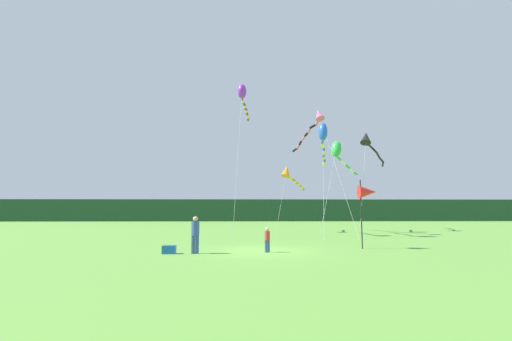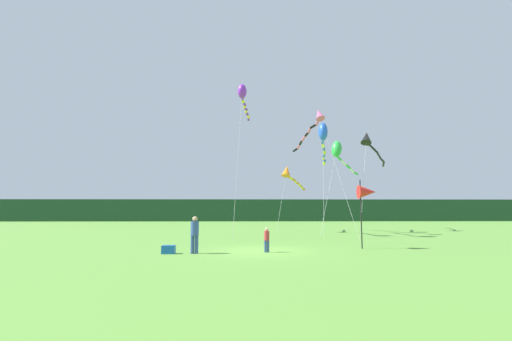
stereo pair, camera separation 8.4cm
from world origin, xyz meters
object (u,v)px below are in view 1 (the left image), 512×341
at_px(banner_flag_pole, 367,193).
at_px(kite_rainbow, 314,123).
at_px(person_child, 267,238).
at_px(kite_purple, 243,95).
at_px(person_adult, 195,233).
at_px(kite_black, 368,141).
at_px(kite_orange, 288,174).
at_px(kite_blue, 323,136).
at_px(cooler_box, 169,250).
at_px(kite_green, 338,152).

bearing_deg(banner_flag_pole, kite_rainbow, 92.80).
distance_m(person_child, kite_purple, 14.63).
xyz_separation_m(person_adult, banner_flag_pole, (8.52, 1.81, 1.91)).
xyz_separation_m(banner_flag_pole, kite_black, (5.51, 15.19, 5.73)).
distance_m(kite_black, kite_purple, 13.79).
height_order(kite_rainbow, kite_black, kite_rainbow).
bearing_deg(kite_orange, banner_flag_pole, -79.54).
distance_m(banner_flag_pole, kite_purple, 13.70).
bearing_deg(kite_rainbow, kite_purple, -161.58).
bearing_deg(kite_blue, kite_rainbow, 92.74).
bearing_deg(cooler_box, banner_flag_pole, 10.71).
bearing_deg(kite_black, kite_green, -149.35).
bearing_deg(cooler_box, person_adult, 0.64).
distance_m(banner_flag_pole, kite_blue, 9.46).
height_order(person_adult, banner_flag_pole, banner_flag_pole).
bearing_deg(kite_orange, kite_black, 13.30).
height_order(person_child, kite_rainbow, kite_rainbow).
height_order(kite_blue, kite_orange, kite_blue).
bearing_deg(kite_black, kite_rainbow, -144.57).
xyz_separation_m(kite_green, kite_orange, (-4.45, 0.20, -1.99)).
height_order(cooler_box, kite_black, kite_black).
height_order(kite_purple, kite_blue, kite_purple).
distance_m(person_adult, banner_flag_pole, 8.91).
xyz_separation_m(person_adult, kite_green, (10.51, 14.93, 6.24)).
bearing_deg(kite_green, kite_rainbow, -138.77).
relative_size(person_adult, kite_green, 0.20).
xyz_separation_m(kite_rainbow, kite_orange, (-1.92, 2.41, -4.08)).
bearing_deg(kite_purple, kite_rainbow, 18.42).
bearing_deg(person_adult, kite_blue, 50.99).
distance_m(kite_black, kite_blue, 9.21).
bearing_deg(kite_purple, person_adult, -100.48).
xyz_separation_m(kite_purple, kite_orange, (4.08, 4.41, -5.78)).
distance_m(person_child, banner_flag_pole, 5.86).
relative_size(cooler_box, kite_rainbow, 0.05).
distance_m(person_adult, cooler_box, 1.37).
bearing_deg(kite_rainbow, person_adult, -122.13).
height_order(kite_green, kite_orange, kite_green).
xyz_separation_m(kite_rainbow, kite_purple, (-6.00, -2.00, 1.69)).
bearing_deg(kite_black, banner_flag_pole, -109.92).
bearing_deg(kite_green, person_child, -116.50).
xyz_separation_m(person_adult, kite_blue, (8.11, 10.01, 6.61)).
height_order(cooler_box, kite_rainbow, kite_rainbow).
relative_size(cooler_box, kite_green, 0.07).
xyz_separation_m(banner_flag_pole, kite_rainbow, (-0.53, 10.90, 6.42)).
relative_size(cooler_box, kite_purple, 0.05).
bearing_deg(banner_flag_pole, kite_blue, 92.82).
relative_size(person_child, kite_green, 0.14).
bearing_deg(kite_blue, kite_green, 63.97).
bearing_deg(kite_orange, kite_purple, -132.74).
xyz_separation_m(person_adult, kite_purple, (1.98, 10.71, 10.02)).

